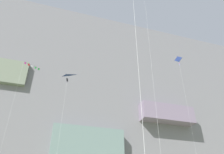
# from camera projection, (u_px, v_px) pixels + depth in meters

# --- Properties ---
(cliff_face) EXTENTS (180.00, 24.95, 61.21)m
(cliff_face) POSITION_uv_depth(u_px,v_px,m) (82.00, 112.00, 68.55)
(cliff_face) COLOR gray
(cliff_face) RESTS_ON ground
(kite_delta_high_right) EXTENTS (2.22, 4.44, 21.18)m
(kite_delta_high_right) POSITION_uv_depth(u_px,v_px,m) (66.00, 79.00, 33.26)
(kite_delta_high_right) COLOR navy
(kite_delta_high_right) RESTS_ON ground
(kite_diamond_upper_left) EXTENTS (2.00, 2.80, 31.25)m
(kite_diamond_upper_left) POSITION_uv_depth(u_px,v_px,m) (179.00, 65.00, 44.34)
(kite_diamond_upper_left) COLOR navy
(kite_diamond_upper_left) RESTS_ON ground
(kite_banner_front_field) EXTENTS (2.66, 4.75, 24.54)m
(kite_banner_front_field) POSITION_uv_depth(u_px,v_px,m) (25.00, 84.00, 34.18)
(kite_banner_front_field) COLOR black
(kite_banner_front_field) RESTS_ON ground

